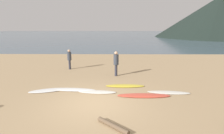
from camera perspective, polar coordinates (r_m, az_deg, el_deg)
ground_plane at (r=17.95m, az=-2.02°, el=1.56°), size 120.00×120.00×0.20m
ocean_water at (r=72.14m, az=0.06°, el=10.11°), size 140.00×100.00×0.01m
headland_hill at (r=64.60m, az=30.52°, el=13.45°), size 36.77×36.77×12.09m
surfboard_0 at (r=10.36m, az=-19.50°, el=-6.92°), size 2.02×1.20×0.07m
surfboard_1 at (r=10.11m, az=-12.34°, el=-6.94°), size 2.60×0.70×0.08m
surfboard_2 at (r=9.59m, az=-4.63°, el=-7.81°), size 2.01×0.62×0.06m
surfboard_3 at (r=10.52m, az=4.09°, el=-5.91°), size 2.23×0.58×0.07m
surfboard_4 at (r=9.22m, az=9.96°, el=-8.78°), size 2.62×0.59×0.08m
surfboard_5 at (r=9.93m, az=17.34°, el=-7.64°), size 2.22×0.72×0.06m
person_0 at (r=14.78m, az=-13.23°, el=2.86°), size 0.32×0.32×1.59m
person_1 at (r=12.43m, az=1.28°, el=1.73°), size 0.35×0.35×1.72m
driftwood_log at (r=6.51m, az=0.27°, el=-17.87°), size 1.11×1.04×0.16m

